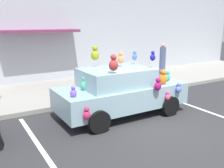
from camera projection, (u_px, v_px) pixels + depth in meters
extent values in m
plane|color=#2D2D30|center=(161.00, 128.00, 7.24)|extent=(60.00, 60.00, 0.00)
cube|color=gray|center=(86.00, 88.00, 11.39)|extent=(24.00, 4.00, 0.15)
cube|color=#B2B7C1|center=(65.00, 17.00, 12.43)|extent=(24.00, 0.30, 6.40)
cube|color=#722D52|center=(38.00, 31.00, 11.38)|extent=(3.60, 1.10, 0.12)
cube|color=silver|center=(190.00, 105.00, 9.21)|extent=(0.12, 3.60, 0.01)
cube|color=silver|center=(36.00, 142.00, 6.43)|extent=(0.12, 3.60, 0.01)
cube|color=#8CAFBB|center=(122.00, 96.00, 8.18)|extent=(4.17, 1.72, 0.68)
cube|color=#8CAFBB|center=(116.00, 77.00, 7.93)|extent=(2.17, 1.51, 0.56)
cylinder|color=black|center=(138.00, 93.00, 9.62)|extent=(0.64, 0.22, 0.64)
cylinder|color=black|center=(170.00, 106.00, 8.18)|extent=(0.64, 0.22, 0.64)
cylinder|color=black|center=(74.00, 104.00, 8.33)|extent=(0.64, 0.22, 0.64)
cylinder|color=black|center=(99.00, 122.00, 6.89)|extent=(0.64, 0.22, 0.64)
ellipsoid|color=#2E548C|center=(160.00, 76.00, 8.90)|extent=(0.21, 0.17, 0.25)
sphere|color=#2E548C|center=(161.00, 71.00, 8.86)|extent=(0.13, 0.13, 0.13)
ellipsoid|color=#951158|center=(158.00, 86.00, 7.61)|extent=(0.23, 0.19, 0.27)
sphere|color=#951158|center=(158.00, 80.00, 7.57)|extent=(0.15, 0.15, 0.15)
ellipsoid|color=#8054E6|center=(73.00, 93.00, 6.80)|extent=(0.18, 0.15, 0.22)
sphere|color=#8054E6|center=(73.00, 88.00, 6.76)|extent=(0.12, 0.12, 0.12)
ellipsoid|color=#93307E|center=(94.00, 83.00, 7.76)|extent=(0.24, 0.20, 0.29)
sphere|color=#93307E|center=(93.00, 77.00, 7.72)|extent=(0.15, 0.15, 0.15)
ellipsoid|color=#436BD7|center=(135.00, 57.00, 8.51)|extent=(0.18, 0.14, 0.21)
sphere|color=#436BD7|center=(135.00, 53.00, 8.48)|extent=(0.11, 0.11, 0.11)
ellipsoid|color=#15189B|center=(153.00, 57.00, 7.79)|extent=(0.18, 0.15, 0.21)
sphere|color=#15189B|center=(153.00, 53.00, 7.76)|extent=(0.11, 0.11, 0.11)
ellipsoid|color=#949E1D|center=(95.00, 55.00, 8.08)|extent=(0.27, 0.22, 0.32)
sphere|color=#949E1D|center=(95.00, 48.00, 8.03)|extent=(0.17, 0.17, 0.17)
ellipsoid|color=orange|center=(163.00, 79.00, 8.19)|extent=(0.28, 0.23, 0.33)
sphere|color=orange|center=(164.00, 72.00, 8.14)|extent=(0.18, 0.18, 0.18)
ellipsoid|color=teal|center=(167.00, 78.00, 8.67)|extent=(0.20, 0.16, 0.24)
sphere|color=teal|center=(168.00, 73.00, 8.63)|extent=(0.13, 0.13, 0.13)
ellipsoid|color=#EF8048|center=(121.00, 59.00, 8.14)|extent=(0.22, 0.18, 0.26)
sphere|color=#EF8048|center=(121.00, 54.00, 8.09)|extent=(0.14, 0.14, 0.14)
ellipsoid|color=#BE2252|center=(87.00, 115.00, 6.56)|extent=(0.20, 0.17, 0.24)
sphere|color=#BE2252|center=(87.00, 109.00, 6.52)|extent=(0.13, 0.13, 0.13)
ellipsoid|color=#5C71E6|center=(179.00, 89.00, 8.13)|extent=(0.19, 0.16, 0.23)
sphere|color=#5C71E6|center=(179.00, 85.00, 8.09)|extent=(0.12, 0.12, 0.12)
ellipsoid|color=#A53132|center=(113.00, 65.00, 7.07)|extent=(0.27, 0.22, 0.32)
sphere|color=#A53132|center=(114.00, 57.00, 7.02)|extent=(0.17, 0.17, 0.17)
ellipsoid|color=#ED4A80|center=(168.00, 97.00, 7.96)|extent=(0.17, 0.14, 0.20)
sphere|color=#ED4A80|center=(168.00, 93.00, 7.93)|extent=(0.11, 0.11, 0.11)
ellipsoid|color=#42C694|center=(85.00, 85.00, 7.49)|extent=(0.25, 0.20, 0.29)
sphere|color=#42C694|center=(85.00, 79.00, 7.44)|extent=(0.16, 0.16, 0.16)
ellipsoid|color=#D04519|center=(154.00, 75.00, 9.09)|extent=(0.18, 0.15, 0.22)
sphere|color=#D04519|center=(154.00, 71.00, 9.05)|extent=(0.12, 0.12, 0.12)
ellipsoid|color=#A83FCD|center=(158.00, 78.00, 8.62)|extent=(0.18, 0.14, 0.21)
sphere|color=#A83FCD|center=(158.00, 74.00, 8.59)|extent=(0.11, 0.11, 0.11)
ellipsoid|color=#9A5228|center=(161.00, 77.00, 8.83)|extent=(0.19, 0.16, 0.23)
sphere|color=#9A5228|center=(161.00, 72.00, 8.79)|extent=(0.12, 0.12, 0.12)
ellipsoid|color=beige|center=(93.00, 89.00, 10.04)|extent=(0.33, 0.27, 0.41)
sphere|color=beige|center=(93.00, 82.00, 9.97)|extent=(0.23, 0.23, 0.23)
sphere|color=beige|center=(91.00, 80.00, 9.91)|extent=(0.10, 0.10, 0.10)
sphere|color=beige|center=(95.00, 80.00, 9.99)|extent=(0.10, 0.10, 0.10)
cylinder|color=#465276|center=(162.00, 60.00, 14.16)|extent=(0.33, 0.33, 1.45)
sphere|color=tan|center=(163.00, 45.00, 13.96)|extent=(0.21, 0.21, 0.21)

